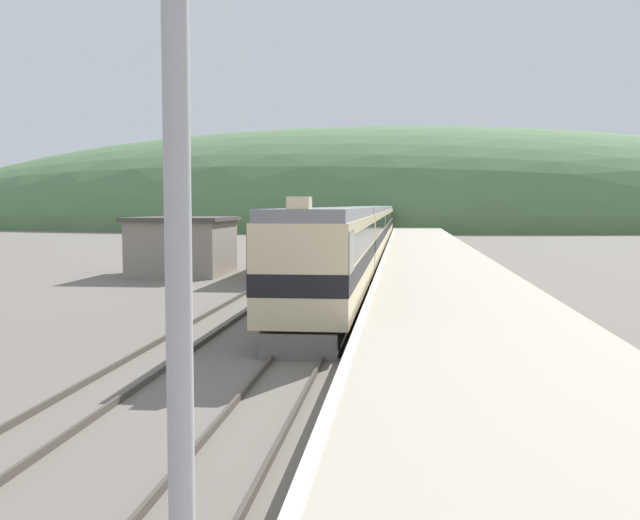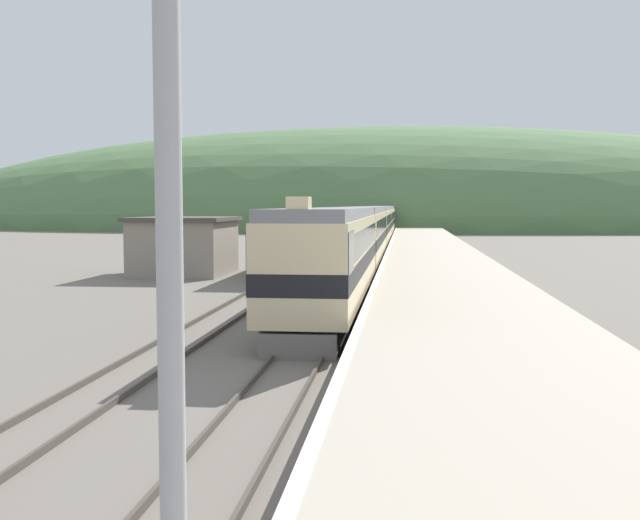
% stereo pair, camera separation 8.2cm
% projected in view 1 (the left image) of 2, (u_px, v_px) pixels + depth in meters
% --- Properties ---
extents(track_main, '(1.52, 180.00, 0.16)m').
position_uv_depth(track_main, '(372.00, 251.00, 71.66)').
color(track_main, '#4C443D').
rests_on(track_main, ground).
extents(track_siding, '(1.52, 180.00, 0.16)m').
position_uv_depth(track_siding, '(330.00, 250.00, 72.11)').
color(track_siding, '#4C443D').
rests_on(track_siding, ground).
extents(platform, '(6.81, 140.00, 1.07)m').
position_uv_depth(platform, '(433.00, 262.00, 51.25)').
color(platform, '#B2A893').
rests_on(platform, ground).
extents(distant_hills, '(211.95, 95.38, 41.19)m').
position_uv_depth(distant_hills, '(389.00, 226.00, 160.05)').
color(distant_hills, '#517547').
rests_on(distant_hills, ground).
extents(station_shed, '(6.04, 7.17, 3.67)m').
position_uv_depth(station_shed, '(183.00, 245.00, 47.91)').
color(station_shed, gray).
rests_on(station_shed, ground).
extents(express_train_lead_car, '(2.93, 19.42, 4.67)m').
position_uv_depth(express_train_lead_car, '(330.00, 256.00, 30.44)').
color(express_train_lead_car, black).
rests_on(express_train_lead_car, ground).
extents(carriage_second, '(2.92, 22.56, 4.31)m').
position_uv_depth(carriage_second, '(360.00, 235.00, 52.35)').
color(carriage_second, black).
rests_on(carriage_second, ground).
extents(carriage_third, '(2.92, 22.56, 4.31)m').
position_uv_depth(carriage_third, '(374.00, 226.00, 75.58)').
color(carriage_third, black).
rests_on(carriage_third, ground).
extents(carriage_fourth, '(2.92, 22.56, 4.31)m').
position_uv_depth(carriage_fourth, '(380.00, 221.00, 98.82)').
color(carriage_fourth, black).
rests_on(carriage_fourth, ground).
extents(carriage_fifth, '(2.92, 22.56, 4.31)m').
position_uv_depth(carriage_fifth, '(385.00, 218.00, 122.05)').
color(carriage_fifth, black).
rests_on(carriage_fifth, ground).
extents(siding_train, '(2.90, 34.30, 3.97)m').
position_uv_depth(siding_train, '(314.00, 235.00, 59.09)').
color(siding_train, black).
rests_on(siding_train, ground).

